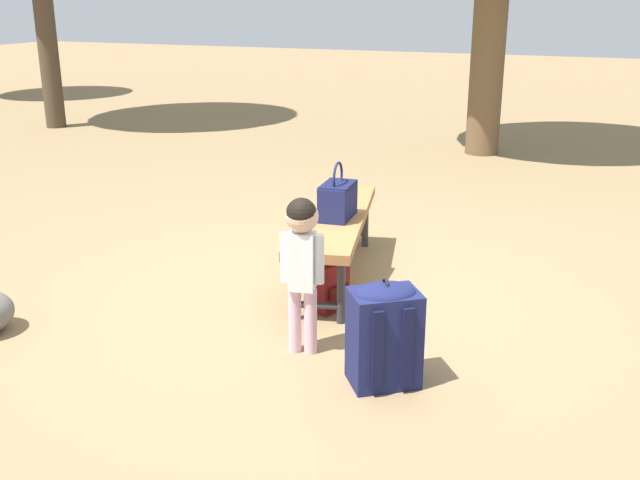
% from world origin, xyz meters
% --- Properties ---
extents(ground_plane, '(40.00, 40.00, 0.00)m').
position_xyz_m(ground_plane, '(0.00, 0.00, 0.00)').
color(ground_plane, '#8C704C').
rests_on(ground_plane, ground).
extents(park_bench, '(1.65, 0.76, 0.45)m').
position_xyz_m(park_bench, '(-0.31, -0.05, 0.39)').
color(park_bench, '#9E6B3D').
rests_on(park_bench, ground).
extents(handbag, '(0.34, 0.21, 0.37)m').
position_xyz_m(handbag, '(-0.24, -0.00, 0.58)').
color(handbag, '#191E4C').
rests_on(handbag, park_bench).
extents(child_standing, '(0.17, 0.23, 0.85)m').
position_xyz_m(child_standing, '(0.76, 0.19, 0.57)').
color(child_standing, '#E5B2C6').
rests_on(child_standing, ground).
extents(backpack_large, '(0.39, 0.40, 0.55)m').
position_xyz_m(backpack_large, '(0.90, 0.69, 0.27)').
color(backpack_large, '#191E4C').
rests_on(backpack_large, ground).
extents(backpack_small, '(0.25, 0.23, 0.35)m').
position_xyz_m(backpack_small, '(0.18, 0.11, 0.17)').
color(backpack_small, maroon).
rests_on(backpack_small, ground).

